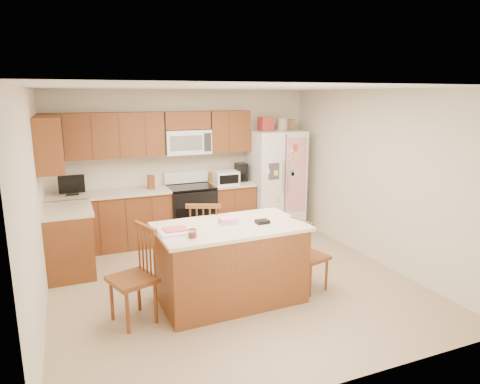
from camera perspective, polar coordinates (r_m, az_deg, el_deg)
name	(u,v)px	position (r m, az deg, el deg)	size (l,w,h in m)	color
ground	(232,282)	(5.78, -1.05, -11.90)	(4.50, 4.50, 0.00)	#927A5B
room_shell	(232,175)	(5.34, -1.11, 2.30)	(4.60, 4.60, 2.52)	beige
cabinetry	(132,193)	(6.91, -14.19, -0.11)	(3.36, 1.56, 2.15)	brown
stove	(191,211)	(7.35, -6.58, -2.58)	(0.76, 0.65, 1.13)	black
refrigerator	(275,180)	(7.75, 4.70, 1.67)	(0.90, 0.79, 2.04)	white
island	(230,262)	(5.14, -1.29, -9.37)	(1.74, 1.05, 1.03)	brown
windsor_chair_left	(134,278)	(4.81, -13.89, -11.04)	(0.56, 0.57, 1.06)	brown
windsor_chair_back	(205,243)	(5.70, -4.71, -6.74)	(0.60, 0.58, 1.08)	brown
windsor_chair_right	(308,256)	(5.47, 9.06, -8.45)	(0.48, 0.49, 0.94)	brown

